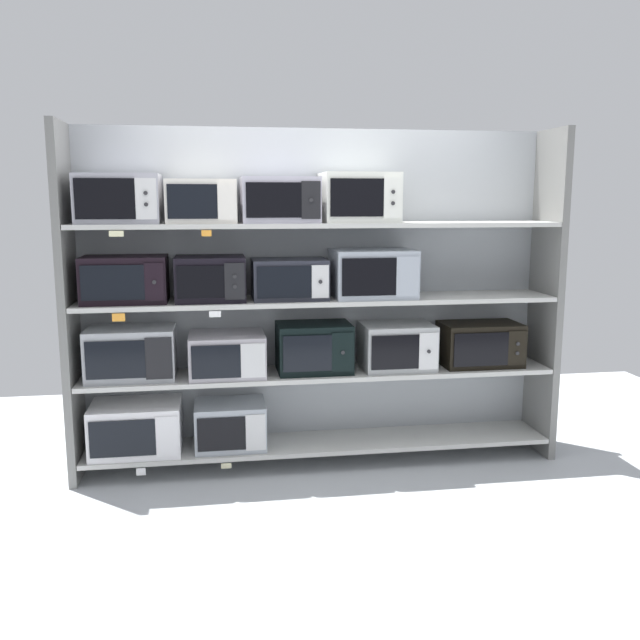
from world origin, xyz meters
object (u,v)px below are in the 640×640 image
(microwave_0, at_px, (136,427))
(microwave_13, at_px, (279,200))
(microwave_2, at_px, (131,353))
(microwave_4, at_px, (314,348))
(microwave_12, at_px, (201,201))
(microwave_5, at_px, (397,346))
(microwave_1, at_px, (230,425))
(microwave_3, at_px, (227,354))
(microwave_8, at_px, (210,279))
(microwave_10, at_px, (373,273))
(microwave_11, at_px, (119,199))
(microwave_7, at_px, (125,279))
(microwave_6, at_px, (480,344))
(microwave_14, at_px, (359,198))
(microwave_9, at_px, (289,279))

(microwave_0, relative_size, microwave_13, 1.18)
(microwave_2, bearing_deg, microwave_4, -0.00)
(microwave_13, bearing_deg, microwave_0, 179.99)
(microwave_12, bearing_deg, microwave_5, 0.00)
(microwave_1, xyz_separation_m, microwave_3, (-0.01, -0.00, 0.48))
(microwave_8, bearing_deg, microwave_13, -0.02)
(microwave_0, distance_m, microwave_8, 1.09)
(microwave_10, xyz_separation_m, microwave_13, (-0.62, 0.00, 0.48))
(microwave_11, relative_size, microwave_12, 1.16)
(microwave_7, distance_m, microwave_8, 0.53)
(microwave_5, relative_size, microwave_11, 0.95)
(microwave_4, xyz_separation_m, microwave_5, (0.57, -0.00, -0.01))
(microwave_3, bearing_deg, microwave_1, 0.80)
(microwave_6, relative_size, microwave_11, 1.08)
(microwave_5, bearing_deg, microwave_12, -180.00)
(microwave_3, height_order, microwave_13, microwave_13)
(microwave_8, bearing_deg, microwave_5, -0.00)
(microwave_6, bearing_deg, microwave_0, 179.99)
(microwave_6, bearing_deg, microwave_8, 179.99)
(microwave_0, distance_m, microwave_1, 0.61)
(microwave_3, relative_size, microwave_12, 1.13)
(microwave_4, bearing_deg, microwave_6, -0.01)
(microwave_2, height_order, microwave_12, microwave_12)
(microwave_4, xyz_separation_m, microwave_7, (-1.20, -0.00, 0.48))
(microwave_11, xyz_separation_m, microwave_12, (0.50, 0.00, -0.02))
(microwave_2, bearing_deg, microwave_10, -0.01)
(microwave_0, bearing_deg, microwave_4, -0.00)
(microwave_0, height_order, microwave_3, microwave_3)
(microwave_4, relative_size, microwave_5, 1.02)
(microwave_8, distance_m, microwave_12, 0.49)
(microwave_0, distance_m, microwave_12, 1.53)
(microwave_3, bearing_deg, microwave_14, 0.00)
(microwave_6, xyz_separation_m, microwave_14, (-0.87, 0.00, 1.00))
(microwave_7, bearing_deg, microwave_14, -0.00)
(microwave_7, height_order, microwave_14, microwave_14)
(microwave_13, bearing_deg, microwave_12, -179.99)
(microwave_6, height_order, microwave_8, microwave_8)
(microwave_6, height_order, microwave_13, microwave_13)
(microwave_1, relative_size, microwave_7, 0.89)
(microwave_1, bearing_deg, microwave_6, -0.01)
(microwave_12, bearing_deg, microwave_4, 0.01)
(microwave_0, xyz_separation_m, microwave_9, (1.01, -0.00, 0.96))
(microwave_4, bearing_deg, microwave_14, -0.02)
(microwave_1, height_order, microwave_4, microwave_4)
(microwave_4, distance_m, microwave_9, 0.49)
(microwave_7, height_order, microwave_8, microwave_7)
(microwave_1, relative_size, microwave_10, 0.87)
(microwave_2, relative_size, microwave_13, 1.14)
(microwave_1, relative_size, microwave_3, 0.95)
(microwave_13, bearing_deg, microwave_6, -0.00)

